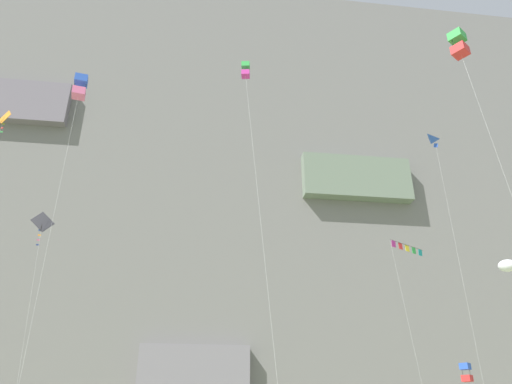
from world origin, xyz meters
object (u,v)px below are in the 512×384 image
object	(u,v)px
kite_diamond_upper_mid	(3,123)
kite_box_front_field	(246,72)
kite_diamond_upper_right	(42,225)
kite_delta_high_center	(441,149)
kite_box_high_left	(459,44)
kite_box_low_right	(466,373)
kite_banner_far_right	(408,253)
kite_box_far_left	(80,87)

from	to	relation	value
kite_diamond_upper_mid	kite_box_front_field	bearing A→B (deg)	-29.94
kite_diamond_upper_right	kite_delta_high_center	distance (m)	41.89
kite_box_high_left	kite_diamond_upper_mid	bearing A→B (deg)	154.01
kite_delta_high_center	kite_box_low_right	xyz separation A→B (m)	(-1.17, 0.92, -22.07)
kite_banner_far_right	kite_box_low_right	world-z (taller)	kite_banner_far_right
kite_delta_high_center	kite_box_low_right	bearing A→B (deg)	141.78
kite_banner_far_right	kite_box_high_left	xyz separation A→B (m)	(-1.47, -16.48, 10.66)
kite_box_low_right	kite_box_far_left	distance (m)	42.04
kite_box_low_right	kite_box_far_left	xyz separation A→B (m)	(-34.83, -5.47, 22.90)
kite_diamond_upper_mid	kite_box_low_right	bearing A→B (deg)	-3.39
kite_box_front_field	kite_diamond_upper_mid	world-z (taller)	kite_diamond_upper_mid
kite_box_low_right	kite_box_front_field	bearing A→B (deg)	-152.07
kite_box_front_field	kite_box_high_left	world-z (taller)	kite_box_front_field
kite_banner_far_right	kite_diamond_upper_right	bearing A→B (deg)	170.44
kite_diamond_upper_right	kite_box_far_left	bearing A→B (deg)	-68.75
kite_diamond_upper_right	kite_diamond_upper_mid	xyz separation A→B (m)	(-4.73, -3.52, 9.56)
kite_diamond_upper_right	kite_delta_high_center	xyz separation A→B (m)	(40.52, -7.05, 7.94)
kite_box_low_right	kite_diamond_upper_mid	world-z (taller)	kite_diamond_upper_mid
kite_banner_far_right	kite_box_far_left	size ratio (longest dim) A/B	0.59
kite_delta_high_center	kite_diamond_upper_mid	bearing A→B (deg)	175.54
kite_delta_high_center	kite_box_high_left	xyz separation A→B (m)	(-6.35, -15.43, -0.67)
kite_box_far_left	kite_diamond_upper_mid	bearing A→B (deg)	138.85
kite_banner_far_right	kite_diamond_upper_right	size ratio (longest dim) A/B	0.81
kite_banner_far_right	kite_box_low_right	size ratio (longest dim) A/B	2.46
kite_banner_far_right	kite_box_front_field	xyz separation A→B (m)	(-16.88, -11.04, 10.91)
kite_diamond_upper_right	kite_box_high_left	bearing A→B (deg)	-33.35
kite_diamond_upper_mid	kite_delta_high_center	bearing A→B (deg)	-4.46
kite_diamond_upper_mid	kite_box_far_left	world-z (taller)	kite_diamond_upper_mid
kite_box_low_right	kite_box_high_left	distance (m)	27.43
kite_delta_high_center	kite_box_far_left	distance (m)	36.30
kite_box_high_left	kite_banner_far_right	bearing A→B (deg)	84.90
kite_delta_high_center	kite_diamond_upper_mid	size ratio (longest dim) A/B	0.92
kite_delta_high_center	kite_diamond_upper_mid	distance (m)	45.42
kite_box_low_right	kite_diamond_upper_mid	xyz separation A→B (m)	(-44.08, 2.61, 23.68)
kite_delta_high_center	kite_diamond_upper_mid	xyz separation A→B (m)	(-45.25, 3.53, 1.61)
kite_banner_far_right	kite_box_low_right	bearing A→B (deg)	-1.94
kite_diamond_upper_mid	kite_box_high_left	distance (m)	43.33
kite_banner_far_right	kite_diamond_upper_mid	size ratio (longest dim) A/B	0.57
kite_diamond_upper_right	kite_box_low_right	bearing A→B (deg)	-8.85
kite_diamond_upper_right	kite_box_high_left	size ratio (longest dim) A/B	0.77
kite_diamond_upper_mid	kite_box_high_left	world-z (taller)	kite_diamond_upper_mid
kite_box_low_right	kite_banner_far_right	bearing A→B (deg)	178.06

